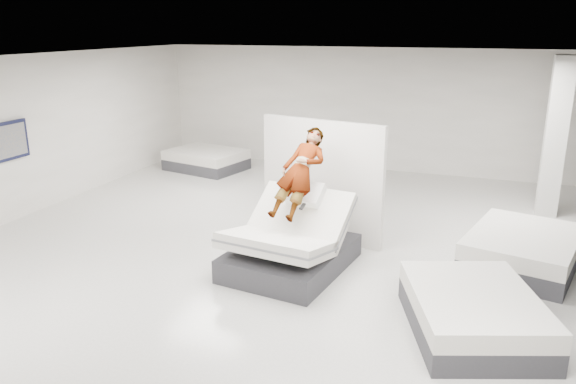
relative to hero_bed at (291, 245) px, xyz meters
The scene contains 10 objects.
room 1.20m from the hero_bed, 80.89° to the right, with size 14.00×14.04×3.20m.
hero_bed is the anchor object (origin of this frame).
person 0.94m from the hero_bed, 82.21° to the left, with size 0.61×0.40×1.67m, color slate.
remote 0.72m from the hero_bed, 15.47° to the right, with size 0.05×0.14×0.03m, color black.
divider_panel 1.63m from the hero_bed, 88.15° to the left, with size 2.39×0.11×2.17m, color silver.
flat_bed_right_far 3.72m from the hero_bed, 21.33° to the left, with size 1.99×2.37×0.57m.
flat_bed_right_near 3.00m from the hero_bed, 20.19° to the right, with size 2.07×2.37×0.55m.
flat_bed_left_far 6.82m from the hero_bed, 129.19° to the left, with size 2.18×1.82×0.53m.
column 6.05m from the hero_bed, 47.31° to the left, with size 0.40×0.40×3.20m, color silver.
wall_poster 6.04m from the hero_bed, behind, with size 0.06×0.95×0.75m.
Camera 1 is at (2.77, -7.63, 3.75)m, focal length 35.00 mm.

